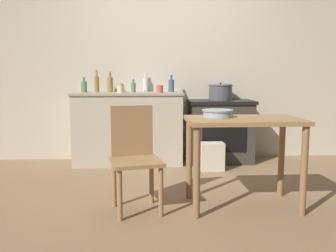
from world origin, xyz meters
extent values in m
plane|color=#896B4C|center=(0.00, 0.00, 0.00)|extent=(14.00, 14.00, 0.00)
cube|color=beige|center=(0.00, 1.58, 1.27)|extent=(8.00, 0.07, 2.55)
cube|color=#B2A893|center=(-0.46, 1.28, 0.44)|extent=(1.36, 0.54, 0.88)
cube|color=gray|center=(-0.46, 1.28, 0.90)|extent=(1.39, 0.57, 0.03)
cube|color=#38332D|center=(0.74, 1.29, 0.38)|extent=(0.79, 0.52, 0.76)
cube|color=black|center=(0.74, 1.29, 0.78)|extent=(0.83, 0.56, 0.04)
cube|color=black|center=(0.74, 1.02, 0.34)|extent=(0.56, 0.01, 0.32)
cube|color=#997047|center=(0.59, -0.41, 0.75)|extent=(0.96, 0.59, 0.03)
cylinder|color=olive|center=(0.15, -0.66, 0.37)|extent=(0.06, 0.06, 0.73)
cylinder|color=olive|center=(1.02, -0.66, 0.37)|extent=(0.06, 0.06, 0.73)
cylinder|color=olive|center=(0.15, -0.16, 0.37)|extent=(0.06, 0.06, 0.73)
cylinder|color=olive|center=(1.02, -0.16, 0.37)|extent=(0.06, 0.06, 0.73)
cube|color=#997047|center=(-0.32, -0.48, 0.42)|extent=(0.47, 0.47, 0.03)
cube|color=#997047|center=(-0.36, -0.30, 0.66)|extent=(0.36, 0.10, 0.43)
cylinder|color=#997047|center=(-0.45, -0.68, 0.20)|extent=(0.04, 0.04, 0.41)
cylinder|color=#997047|center=(-0.13, -0.61, 0.20)|extent=(0.04, 0.04, 0.41)
cylinder|color=#997047|center=(-0.52, -0.35, 0.20)|extent=(0.04, 0.04, 0.41)
cylinder|color=#997047|center=(-0.19, -0.28, 0.20)|extent=(0.04, 0.04, 0.41)
cube|color=beige|center=(0.55, 0.84, 0.16)|extent=(0.28, 0.19, 0.33)
cylinder|color=#4C4C51|center=(0.74, 1.33, 0.90)|extent=(0.30, 0.30, 0.18)
cylinder|color=#4C4C51|center=(0.74, 1.33, 1.00)|extent=(0.31, 0.31, 0.02)
sphere|color=black|center=(0.74, 1.33, 1.02)|extent=(0.02, 0.02, 0.02)
cylinder|color=#93A8B2|center=(0.38, -0.31, 0.80)|extent=(0.25, 0.25, 0.06)
cylinder|color=#8597A0|center=(0.38, -0.31, 0.83)|extent=(0.27, 0.27, 0.01)
cylinder|color=silver|center=(-0.23, 1.49, 1.00)|extent=(0.07, 0.07, 0.17)
cylinder|color=silver|center=(-0.23, 1.49, 1.12)|extent=(0.03, 0.03, 0.07)
cylinder|color=#3D5675|center=(0.10, 1.36, 0.99)|extent=(0.07, 0.07, 0.16)
cylinder|color=#3D5675|center=(0.10, 1.36, 1.10)|extent=(0.03, 0.03, 0.06)
cylinder|color=#517F5B|center=(-1.01, 1.32, 0.98)|extent=(0.08, 0.08, 0.14)
cylinder|color=#517F5B|center=(-1.01, 1.32, 1.08)|extent=(0.03, 0.03, 0.05)
cylinder|color=olive|center=(-0.85, 1.33, 1.01)|extent=(0.06, 0.06, 0.20)
cylinder|color=olive|center=(-0.85, 1.33, 1.15)|extent=(0.02, 0.02, 0.08)
cylinder|color=#517F5B|center=(-0.38, 1.32, 0.97)|extent=(0.06, 0.06, 0.12)
cylinder|color=#517F5B|center=(-0.38, 1.32, 1.05)|extent=(0.02, 0.02, 0.05)
cylinder|color=olive|center=(-0.69, 1.40, 1.00)|extent=(0.08, 0.08, 0.19)
cylinder|color=olive|center=(-0.69, 1.40, 1.13)|extent=(0.03, 0.03, 0.07)
cylinder|color=#B74C42|center=(-0.05, 1.19, 0.96)|extent=(0.08, 0.08, 0.09)
cylinder|color=beige|center=(-0.54, 1.15, 0.96)|extent=(0.08, 0.08, 0.09)
camera|label=1|loc=(-0.26, -3.49, 1.13)|focal=40.00mm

